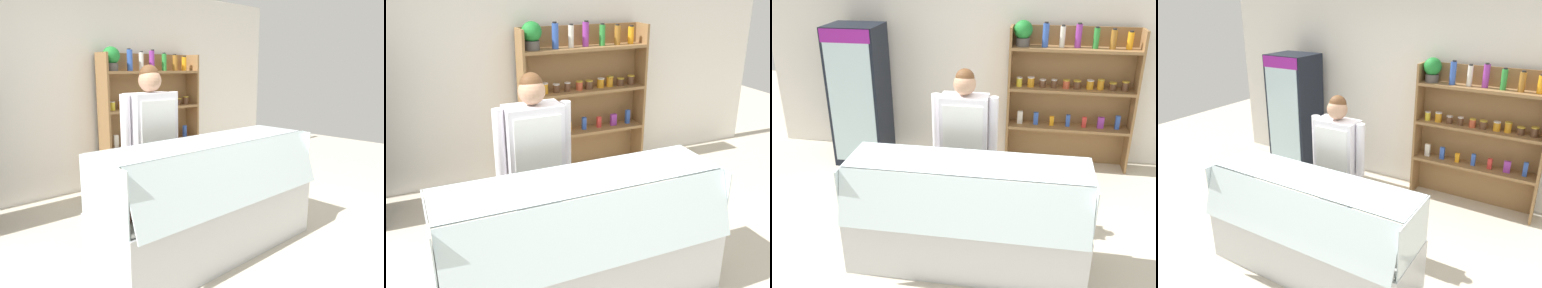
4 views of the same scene
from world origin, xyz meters
TOP-DOWN VIEW (x-y plane):
  - ground_plane at (0.00, 0.00)m, footprint 12.00×12.00m
  - back_wall at (0.00, 2.33)m, footprint 6.80×0.10m
  - shelving_unit at (0.68, 2.11)m, footprint 1.57×0.29m
  - deli_display_case at (-0.25, -0.09)m, footprint 2.08×0.72m
  - shop_clerk at (-0.38, 0.59)m, footprint 0.65×0.25m

SIDE VIEW (x-z plane):
  - ground_plane at x=0.00m, z-range 0.00..0.00m
  - deli_display_case at x=-0.25m, z-range -0.19..0.82m
  - shop_clerk at x=-0.38m, z-range 0.15..1.79m
  - shelving_unit at x=0.68m, z-range 0.12..2.00m
  - back_wall at x=0.00m, z-range 0.00..2.70m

